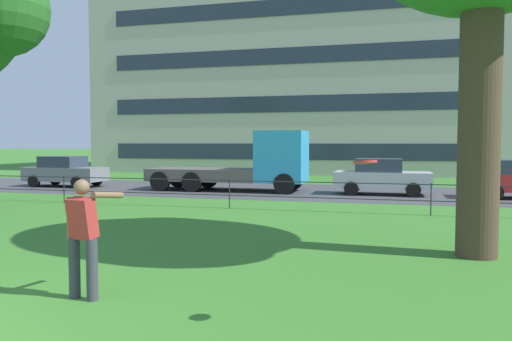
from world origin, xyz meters
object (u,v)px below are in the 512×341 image
at_px(frisbee, 365,162).
at_px(apartment_building_background, 300,69).
at_px(person_thrower, 83,234).
at_px(car_grey_center, 65,171).
at_px(flatbed_truck_far_right, 250,165).
at_px(car_silver_far_left, 381,176).

distance_m(frisbee, apartment_building_background, 37.10).
bearing_deg(apartment_building_background, person_thrower, -84.66).
bearing_deg(frisbee, person_thrower, 173.98).
bearing_deg(car_grey_center, apartment_building_background, 66.58).
xyz_separation_m(person_thrower, apartment_building_background, (-3.31, 35.43, 7.32)).
distance_m(flatbed_truck_far_right, car_silver_far_left, 5.85).
relative_size(car_grey_center, car_silver_far_left, 1.01).
xyz_separation_m(frisbee, car_grey_center, (-15.69, 16.32, -1.23)).
xyz_separation_m(flatbed_truck_far_right, apartment_building_background, (-1.24, 19.36, 7.03)).
height_order(flatbed_truck_far_right, car_silver_far_left, flatbed_truck_far_right).
relative_size(flatbed_truck_far_right, apartment_building_background, 0.25).
relative_size(person_thrower, frisbee, 4.52).
distance_m(flatbed_truck_far_right, apartment_building_background, 20.63).
xyz_separation_m(car_silver_far_left, apartment_building_background, (-7.07, 19.43, 7.47)).
relative_size(frisbee, car_grey_center, 0.09).
xyz_separation_m(car_grey_center, apartment_building_background, (8.46, 19.52, 7.47)).
height_order(frisbee, car_grey_center, frisbee).
xyz_separation_m(person_thrower, car_grey_center, (-11.77, 15.91, -0.15)).
relative_size(person_thrower, flatbed_truck_far_right, 0.23).
height_order(car_grey_center, apartment_building_background, apartment_building_background).
bearing_deg(car_silver_far_left, car_grey_center, -179.64).
distance_m(frisbee, flatbed_truck_far_right, 17.56).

